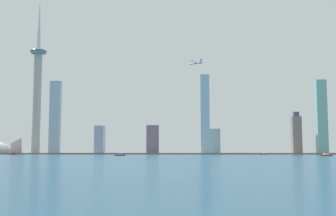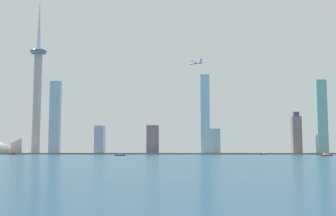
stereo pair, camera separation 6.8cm
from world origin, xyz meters
name	(u,v)px [view 1 (the left image)]	position (x,y,z in m)	size (l,w,h in m)	color
ground_plane	(76,158)	(0.00, 0.00, 0.00)	(6000.00, 6000.00, 0.00)	navy
waterfront_pier	(142,154)	(0.00, 540.57, 1.49)	(929.28, 73.35, 2.97)	#74635F
observation_tower	(37,85)	(-242.81, 566.83, 155.76)	(36.97, 36.97, 363.08)	#AEA89D
skyscraper_0	(153,140)	(15.98, 605.18, 33.05)	(27.69, 14.03, 66.10)	slate
skyscraper_1	(18,128)	(-299.36, 605.93, 61.57)	(25.39, 20.34, 137.82)	#B9A19A
skyscraper_2	(214,141)	(154.93, 582.60, 28.21)	(27.30, 13.13, 56.42)	#8FB2C1
skyscraper_3	(321,117)	(372.91, 520.95, 76.95)	(20.83, 19.40, 153.89)	#78B2A9
skyscraper_4	(205,114)	(134.13, 546.44, 85.76)	(19.08, 21.73, 171.52)	#97BED3
skyscraper_5	(206,118)	(139.70, 633.85, 85.15)	(17.83, 24.00, 176.98)	gray
skyscraper_6	(100,140)	(-92.32, 538.74, 30.57)	(19.36, 27.41, 61.15)	#99A7C9
skyscraper_7	(55,117)	(-199.25, 563.64, 81.73)	(23.30, 13.96, 163.46)	#99B0C9
skyscraper_8	(296,134)	(327.17, 545.69, 41.96)	(18.98, 20.77, 89.84)	gray
boat_0	(120,155)	(8.49, 193.08, 1.14)	(12.01, 18.93, 3.09)	navy
boat_2	(326,155)	(272.71, 169.31, 1.27)	(16.10, 7.47, 3.52)	red
boat_3	(264,154)	(243.07, 455.10, 1.17)	(7.65, 12.10, 3.16)	black
boat_6	(13,154)	(-216.84, 381.39, 1.33)	(12.69, 13.12, 3.60)	red
airplane	(196,63)	(113.53, 446.29, 177.58)	(27.24, 28.07, 8.41)	#B3B8CA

